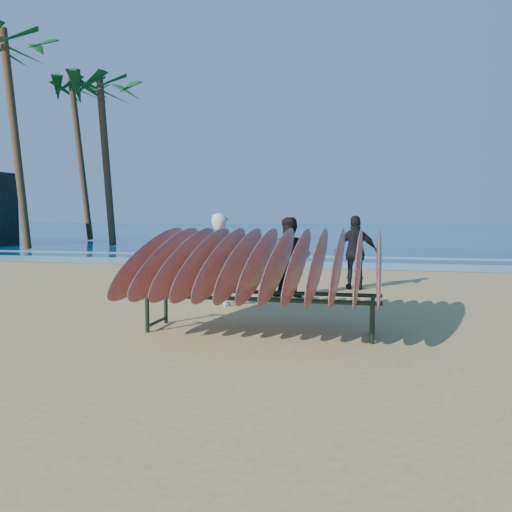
% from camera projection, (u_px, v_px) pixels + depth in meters
% --- Properties ---
extents(ground, '(120.00, 120.00, 0.00)m').
position_uv_depth(ground, '(242.00, 327.00, 7.63)').
color(ground, tan).
rests_on(ground, ground).
extents(ocean, '(160.00, 160.00, 0.00)m').
position_uv_depth(ocean, '(372.00, 230.00, 60.85)').
color(ocean, navy).
rests_on(ocean, ground).
extents(foam_near, '(160.00, 160.00, 0.00)m').
position_uv_depth(foam_near, '(326.00, 265.00, 17.30)').
color(foam_near, white).
rests_on(foam_near, ground).
extents(foam_far, '(160.00, 160.00, 0.00)m').
position_uv_depth(foam_far, '(336.00, 257.00, 20.69)').
color(foam_far, white).
rests_on(foam_far, ground).
extents(surfboard_rack, '(3.22, 2.79, 1.56)m').
position_uv_depth(surfboard_rack, '(260.00, 263.00, 7.21)').
color(surfboard_rack, black).
rests_on(surfboard_rack, ground).
extents(person_white, '(0.71, 0.64, 1.62)m').
position_uv_depth(person_white, '(221.00, 259.00, 9.44)').
color(person_white, silver).
rests_on(person_white, ground).
extents(person_dark_a, '(0.79, 0.63, 1.54)m').
position_uv_depth(person_dark_a, '(291.00, 258.00, 10.36)').
color(person_dark_a, black).
rests_on(person_dark_a, ground).
extents(person_dark_b, '(0.98, 0.54, 1.58)m').
position_uv_depth(person_dark_b, '(356.00, 253.00, 11.52)').
color(person_dark_b, black).
rests_on(person_dark_b, ground).
extents(palm_left, '(5.20, 5.20, 10.01)m').
position_uv_depth(palm_left, '(13.00, 49.00, 24.42)').
color(palm_left, brown).
rests_on(palm_left, ground).
extents(palm_mid, '(5.20, 5.20, 8.83)m').
position_uv_depth(palm_mid, '(105.00, 90.00, 27.48)').
color(palm_mid, brown).
rests_on(palm_mid, ground).
extents(palm_right, '(5.20, 5.20, 10.12)m').
position_uv_depth(palm_right, '(79.00, 92.00, 33.43)').
color(palm_right, brown).
rests_on(palm_right, ground).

